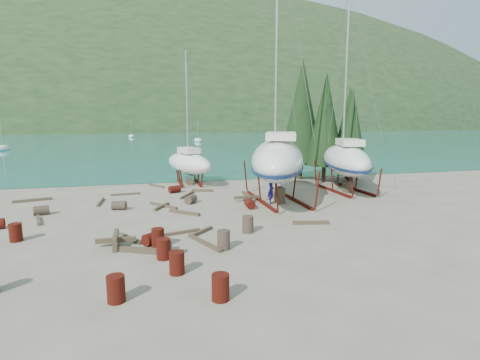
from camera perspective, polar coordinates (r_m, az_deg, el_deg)
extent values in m
plane|color=#6C6455|center=(20.97, -3.57, -6.88)|extent=(600.00, 600.00, 0.00)
plane|color=teal|center=(334.89, -13.71, 7.92)|extent=(700.00, 700.00, 0.00)
ellipsoid|color=#1B3219|center=(339.89, -13.72, 7.93)|extent=(800.00, 360.00, 110.00)
cube|color=beige|center=(217.28, -29.47, 7.00)|extent=(6.00, 5.00, 4.00)
cube|color=#A54C2D|center=(217.25, -29.52, 7.73)|extent=(6.60, 5.60, 1.60)
cube|color=beige|center=(210.49, -18.82, 7.65)|extent=(6.00, 5.00, 4.00)
cube|color=#A54C2D|center=(210.46, -18.86, 8.41)|extent=(6.60, 5.60, 1.60)
cube|color=beige|center=(212.54, -5.14, 8.11)|extent=(6.00, 5.00, 4.00)
cube|color=#A54C2D|center=(212.51, -5.15, 8.86)|extent=(6.60, 5.60, 1.60)
cylinder|color=black|center=(36.04, 12.62, 0.99)|extent=(0.36, 0.36, 1.60)
cone|color=black|center=(35.70, 12.91, 8.96)|extent=(3.60, 3.60, 8.40)
cylinder|color=black|center=(35.04, 16.28, 0.41)|extent=(0.36, 0.36, 1.36)
cone|color=black|center=(34.68, 16.59, 7.37)|extent=(3.06, 3.06, 7.14)
cylinder|color=black|center=(37.19, 9.18, 1.52)|extent=(0.36, 0.36, 1.84)
cone|color=black|center=(36.88, 9.41, 10.41)|extent=(4.14, 4.14, 9.66)
cylinder|color=black|center=(38.35, 15.95, 1.22)|extent=(0.36, 0.36, 1.44)
cone|color=black|center=(38.02, 16.25, 7.95)|extent=(3.24, 3.24, 7.56)
ellipsoid|color=white|center=(84.22, -32.47, 4.06)|extent=(2.00, 5.00, 1.40)
cylinder|color=silver|center=(84.09, -32.64, 5.99)|extent=(0.08, 0.08, 5.00)
ellipsoid|color=white|center=(100.90, -6.43, 6.04)|extent=(2.00, 5.00, 1.40)
cylinder|color=silver|center=(100.79, -6.46, 7.65)|extent=(0.08, 0.08, 5.00)
ellipsoid|color=white|center=(130.01, -16.20, 6.42)|extent=(2.00, 5.00, 1.40)
cylinder|color=silver|center=(129.92, -16.26, 7.68)|extent=(0.08, 0.08, 5.00)
ellipsoid|color=white|center=(26.58, 5.75, 3.16)|extent=(7.67, 12.57, 2.83)
cube|color=#0D1F43|center=(26.14, 6.17, 0.92)|extent=(1.02, 2.12, 1.00)
cube|color=silver|center=(25.89, 6.27, 6.68)|extent=(3.12, 4.09, 0.50)
cylinder|color=silver|center=(27.67, 5.60, 21.69)|extent=(0.14, 0.14, 14.54)
cube|color=#611810|center=(26.66, 3.15, -3.17)|extent=(0.18, 6.66, 0.20)
cube|color=#611810|center=(27.48, 8.08, -2.88)|extent=(0.18, 6.66, 0.20)
cube|color=brown|center=(26.39, 6.11, -2.32)|extent=(0.50, 0.80, 1.12)
ellipsoid|color=white|center=(31.49, 15.78, 2.98)|extent=(5.75, 10.57, 2.40)
cube|color=#0D1F43|center=(31.14, 16.18, 1.50)|extent=(0.76, 1.82, 1.00)
cube|color=silver|center=(30.94, 16.36, 5.55)|extent=(2.43, 3.38, 0.50)
cylinder|color=silver|center=(32.04, 15.90, 16.34)|extent=(0.14, 0.14, 12.19)
cube|color=#611810|center=(31.34, 13.94, -1.57)|extent=(0.18, 5.58, 0.20)
cube|color=#611810|center=(32.36, 17.17, -1.37)|extent=(0.18, 5.58, 0.20)
cube|color=brown|center=(31.35, 16.07, -1.02)|extent=(0.50, 0.80, 0.88)
ellipsoid|color=white|center=(34.25, -7.84, 2.56)|extent=(4.62, 7.73, 1.90)
cube|color=#0D1F43|center=(33.95, -7.75, 1.65)|extent=(0.67, 1.34, 1.00)
cube|color=silver|center=(33.77, -7.81, 4.51)|extent=(1.93, 2.51, 0.50)
cylinder|color=silver|center=(34.43, -8.11, 11.71)|extent=(0.14, 0.14, 8.86)
cube|color=#611810|center=(34.42, -9.11, -0.46)|extent=(0.18, 4.06, 0.20)
cube|color=#611810|center=(34.60, -6.44, -0.36)|extent=(0.18, 4.06, 0.20)
cube|color=brown|center=(34.12, -7.71, -0.31)|extent=(0.50, 0.80, 0.45)
imported|color=navy|center=(26.01, 4.74, -1.60)|extent=(0.63, 0.79, 1.89)
cylinder|color=#2D2823|center=(16.81, -11.54, -10.12)|extent=(0.76, 0.99, 0.58)
cylinder|color=#611810|center=(13.09, -18.38, -15.46)|extent=(0.58, 0.58, 0.88)
cylinder|color=#611810|center=(30.39, -9.93, -1.40)|extent=(1.03, 0.86, 0.58)
cylinder|color=#2D2823|center=(17.09, -2.51, -9.08)|extent=(0.58, 0.58, 0.88)
cylinder|color=#611810|center=(24.76, 1.51, -3.67)|extent=(0.60, 0.89, 0.58)
cylinder|color=#611810|center=(12.59, -2.99, -16.00)|extent=(0.58, 0.58, 0.88)
cylinder|color=#611810|center=(21.11, -31.00, -6.86)|extent=(0.58, 0.58, 0.88)
cylinder|color=#2D2823|center=(25.58, -17.93, -3.71)|extent=(0.99, 0.77, 0.58)
cylinder|color=#611810|center=(14.68, -9.59, -12.33)|extent=(0.58, 0.58, 0.88)
cylinder|color=#2D2823|center=(26.43, -7.51, -2.92)|extent=(0.98, 1.05, 0.58)
cylinder|color=#611810|center=(18.21, -13.19, -8.66)|extent=(1.05, 1.01, 0.58)
cylinder|color=#611810|center=(16.25, -11.58, -10.24)|extent=(0.58, 0.58, 0.88)
cylinder|color=#611810|center=(17.75, -12.40, -8.59)|extent=(0.58, 0.58, 0.88)
cylinder|color=#2D2823|center=(26.09, -28.01, -4.10)|extent=(0.99, 0.76, 0.58)
cylinder|color=#2D2823|center=(19.50, 1.21, -6.76)|extent=(0.58, 0.58, 0.88)
cube|color=brown|center=(30.44, -17.02, -2.07)|extent=(2.22, 0.36, 0.14)
cube|color=brown|center=(21.43, 10.76, -6.41)|extent=(2.02, 0.61, 0.19)
cube|color=brown|center=(30.69, -29.05, -2.70)|extent=(2.51, 0.84, 0.19)
cube|color=brown|center=(19.52, -9.72, -8.00)|extent=(2.54, 0.81, 0.15)
cube|color=brown|center=(25.48, -11.84, -3.97)|extent=(1.12, 1.87, 0.17)
cube|color=brown|center=(17.90, -5.49, -9.48)|extent=(1.21, 2.71, 0.16)
cube|color=brown|center=(30.61, -5.74, -1.60)|extent=(1.72, 0.75, 0.19)
cube|color=brown|center=(19.57, -5.84, -7.83)|extent=(1.34, 1.39, 0.17)
cube|color=brown|center=(23.54, -8.48, -4.94)|extent=(1.79, 1.65, 0.19)
cube|color=brown|center=(33.56, -12.63, -0.86)|extent=(1.31, 1.79, 0.15)
cube|color=brown|center=(29.01, -8.08, -2.27)|extent=(1.38, 2.46, 0.16)
cube|color=brown|center=(25.77, -11.62, -3.84)|extent=(1.76, 2.14, 0.15)
cube|color=brown|center=(19.17, -16.37, -8.54)|extent=(1.15, 1.73, 0.17)
cube|color=brown|center=(28.11, -20.47, -3.16)|extent=(0.28, 2.50, 0.15)
cube|color=brown|center=(17.16, -13.97, -10.43)|extent=(2.37, 1.30, 0.23)
cube|color=brown|center=(24.52, -28.37, -5.42)|extent=(0.74, 2.05, 0.16)
cube|color=brown|center=(18.47, -18.36, -9.26)|extent=(0.20, 1.80, 0.20)
cube|color=brown|center=(18.41, -18.39, -8.67)|extent=(1.80, 0.20, 0.20)
cube|color=brown|center=(18.35, -18.42, -8.08)|extent=(0.20, 1.80, 0.20)
cube|color=brown|center=(26.85, 0.98, -3.07)|extent=(0.20, 1.80, 0.20)
cube|color=brown|center=(26.81, 0.98, -2.65)|extent=(1.80, 0.20, 0.20)
cube|color=brown|center=(26.77, 0.98, -2.23)|extent=(0.20, 1.80, 0.20)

